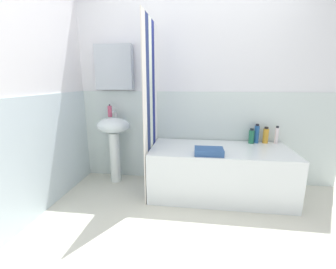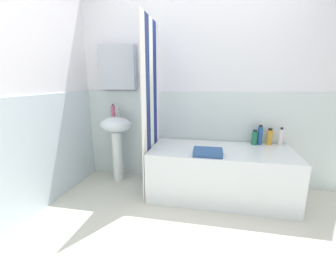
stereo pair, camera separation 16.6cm
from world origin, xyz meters
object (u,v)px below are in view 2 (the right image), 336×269
object	(u,v)px
body_wash_bottle	(281,137)
lotion_bottle	(254,138)
conditioner_bottle	(260,135)
shampoo_bottle	(270,137)
towel_folded	(208,152)
bathtub	(220,173)
soap_dispenser	(113,111)
sink	(117,135)

from	to	relation	value
body_wash_bottle	lotion_bottle	size ratio (longest dim) A/B	1.18
body_wash_bottle	conditioner_bottle	size ratio (longest dim) A/B	0.92
conditioner_bottle	lotion_bottle	size ratio (longest dim) A/B	1.29
conditioner_bottle	shampoo_bottle	bearing A→B (deg)	6.12
towel_folded	lotion_bottle	bearing A→B (deg)	43.84
shampoo_bottle	towel_folded	xyz separation A→B (m)	(-0.72, -0.56, -0.06)
body_wash_bottle	conditioner_bottle	world-z (taller)	conditioner_bottle
shampoo_bottle	lotion_bottle	xyz separation A→B (m)	(-0.18, -0.04, -0.01)
bathtub	body_wash_bottle	world-z (taller)	body_wash_bottle
bathtub	conditioner_bottle	world-z (taller)	conditioner_bottle
soap_dispenser	conditioner_bottle	bearing A→B (deg)	1.57
conditioner_bottle	lotion_bottle	xyz separation A→B (m)	(-0.07, -0.03, -0.03)
soap_dispenser	towel_folded	world-z (taller)	soap_dispenser
body_wash_bottle	towel_folded	xyz separation A→B (m)	(-0.84, -0.55, -0.07)
bathtub	shampoo_bottle	bearing A→B (deg)	28.69
bathtub	sink	bearing A→B (deg)	172.33
shampoo_bottle	sink	bearing A→B (deg)	-176.06
body_wash_bottle	shampoo_bottle	bearing A→B (deg)	174.64
soap_dispenser	bathtub	size ratio (longest dim) A/B	0.10
sink	bathtub	distance (m)	1.41
lotion_bottle	sink	bearing A→B (deg)	-177.03
soap_dispenser	lotion_bottle	size ratio (longest dim) A/B	0.89
soap_dispenser	shampoo_bottle	bearing A→B (deg)	1.83
soap_dispenser	conditioner_bottle	xyz separation A→B (m)	(1.88, 0.05, -0.26)
body_wash_bottle	lotion_bottle	world-z (taller)	body_wash_bottle
sink	towel_folded	size ratio (longest dim) A/B	2.89
shampoo_bottle	conditioner_bottle	size ratio (longest dim) A/B	0.85
sink	bathtub	xyz separation A→B (m)	(1.35, -0.18, -0.35)
conditioner_bottle	towel_folded	bearing A→B (deg)	-137.89
lotion_bottle	towel_folded	distance (m)	0.75
body_wash_bottle	conditioner_bottle	xyz separation A→B (m)	(-0.24, -0.00, 0.01)
soap_dispenser	lotion_bottle	bearing A→B (deg)	0.68
sink	shampoo_bottle	world-z (taller)	sink
sink	body_wash_bottle	xyz separation A→B (m)	(2.05, 0.12, 0.04)
soap_dispenser	body_wash_bottle	world-z (taller)	soap_dispenser
conditioner_bottle	towel_folded	xyz separation A→B (m)	(-0.61, -0.55, -0.08)
towel_folded	bathtub	bearing A→B (deg)	59.54
bathtub	conditioner_bottle	size ratio (longest dim) A/B	6.61
shampoo_bottle	towel_folded	distance (m)	0.92
soap_dispenser	bathtub	world-z (taller)	soap_dispenser
conditioner_bottle	lotion_bottle	world-z (taller)	conditioner_bottle
conditioner_bottle	soap_dispenser	bearing A→B (deg)	-178.43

